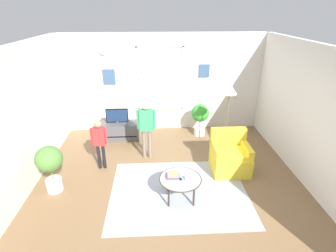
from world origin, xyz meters
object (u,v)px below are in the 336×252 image
book_stack (173,175)px  remote_near_cup (175,173)px  coffee_table (180,180)px  remote_near_books (179,178)px  tv_stand (118,131)px  floor_lamp (229,97)px  potted_plant_by_window (200,116)px  television (117,116)px  person_green_shirt (146,123)px  armchair (230,156)px  cup (187,178)px  person_red_shirt (99,139)px  potted_plant_corner (50,163)px

book_stack → remote_near_cup: bearing=68.1°
coffee_table → remote_near_books: 0.04m
tv_stand → floor_lamp: 3.04m
tv_stand → potted_plant_by_window: (2.19, 0.11, 0.34)m
television → person_green_shirt: person_green_shirt is taller
armchair → potted_plant_by_window: potted_plant_by_window is taller
remote_near_cup → cup: bearing=-49.6°
armchair → person_green_shirt: size_ratio=0.63×
potted_plant_by_window → television: bearing=-177.1°
television → potted_plant_by_window: size_ratio=0.65×
television → remote_near_books: (1.39, -2.48, -0.22)m
floor_lamp → tv_stand: bearing=159.6°
person_red_shirt → person_green_shirt: person_green_shirt is taller
remote_near_books → floor_lamp: floor_lamp is taller
person_green_shirt → potted_plant_by_window: (1.41, 1.11, -0.30)m
armchair → coffee_table: size_ratio=1.13×
potted_plant_by_window → remote_near_books: bearing=-107.2°
person_green_shirt → floor_lamp: size_ratio=0.80×
tv_stand → person_red_shirt: bearing=-97.7°
television → potted_plant_corner: 2.35m
cup → remote_near_cup: (-0.19, 0.23, -0.03)m
book_stack → potted_plant_corner: size_ratio=0.26×
remote_near_books → potted_plant_corner: potted_plant_corner is taller
coffee_table → floor_lamp: 2.20m
coffee_table → remote_near_books: (-0.02, 0.01, 0.04)m
remote_near_cup → armchair: bearing=29.6°
armchair → remote_near_books: bearing=-143.5°
tv_stand → potted_plant_corner: (-0.97, -2.14, 0.38)m
cup → potted_plant_by_window: size_ratio=0.10×
person_red_shirt → television: bearing=82.2°
cup → person_green_shirt: bearing=115.7°
person_red_shirt → potted_plant_corner: (-0.78, -0.73, -0.10)m
tv_stand → person_green_shirt: (0.78, -1.00, 0.64)m
cup → remote_near_cup: 0.30m
book_stack → person_red_shirt: (-1.48, 1.03, 0.25)m
remote_near_books → person_red_shirt: person_red_shirt is taller
armchair → potted_plant_by_window: 1.78m
remote_near_cup → coffee_table: bearing=-64.6°
coffee_table → book_stack: size_ratio=3.11×
book_stack → floor_lamp: size_ratio=0.14×
tv_stand → person_red_shirt: (-0.19, -1.41, 0.48)m
remote_near_books → person_green_shirt: person_green_shirt is taller
tv_stand → potted_plant_corner: potted_plant_corner is taller
television → coffee_table: size_ratio=0.74×
armchair → tv_stand: bearing=147.7°
remote_near_books → person_red_shirt: bearing=146.0°
coffee_table → potted_plant_by_window: (0.78, 2.60, 0.16)m
potted_plant_by_window → potted_plant_corner: (-3.16, -2.25, 0.04)m
floor_lamp → potted_plant_by_window: bearing=111.0°
cup → potted_plant_corner: 2.53m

